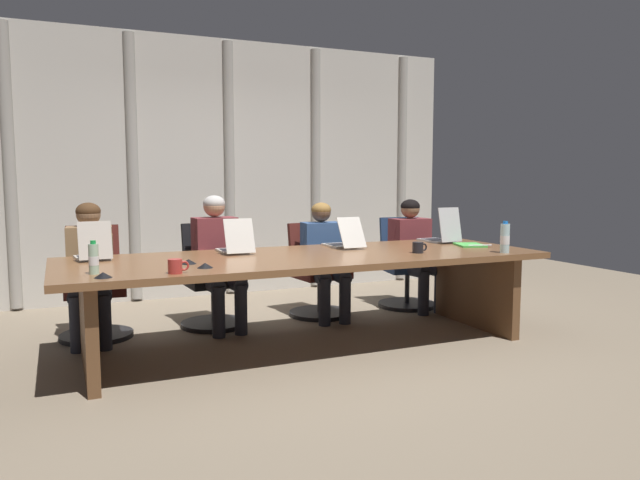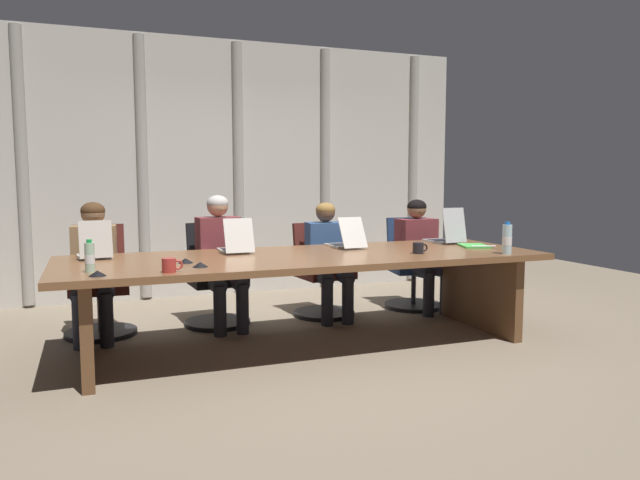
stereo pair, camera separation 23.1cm
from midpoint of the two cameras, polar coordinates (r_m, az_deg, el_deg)
The scene contains 23 objects.
ground_plane at distance 4.90m, azimuth 0.12°, elevation -10.04°, with size 11.16×11.16×0.00m, color #7F705B.
conference_table at distance 4.77m, azimuth 0.12°, elevation -3.15°, with size 3.79×1.29×0.74m.
curtain_backdrop at distance 7.04m, azimuth -7.07°, elevation 6.74°, with size 5.58×0.17×2.90m.
laptop_left_end at distance 4.82m, azimuth -19.40°, elevation -0.98°, with size 0.27×0.37×0.29m.
laptop_left_mid at distance 4.94m, azimuth -6.73°, elevation -0.53°, with size 0.24×0.42×0.29m.
laptop_center at distance 5.25m, azimuth 3.67°, elevation -0.14°, with size 0.23×0.46×0.27m.
laptop_right_mid at distance 5.76m, azimuth 13.00°, elevation 0.37°, with size 0.24×0.42×0.33m.
office_chair_left_end at distance 5.49m, azimuth -19.10°, elevation -4.87°, with size 0.60×0.60×0.94m.
office_chair_left_mid at distance 5.61m, azimuth -8.76°, elevation -4.41°, with size 0.60×0.60×0.93m.
office_chair_center at distance 5.92m, azimuth 1.29°, elevation -3.88°, with size 0.60×0.60×0.90m.
office_chair_right_mid at distance 6.37m, azimuth 9.79°, elevation -3.19°, with size 0.60×0.61×0.93m.
person_left_end at distance 5.28m, azimuth -19.56°, elevation -2.00°, with size 0.40×0.57×1.15m.
person_left_mid at distance 5.42m, azimuth -8.21°, elevation -1.27°, with size 0.41×0.56×1.19m.
person_center at distance 5.73m, azimuth 1.95°, elevation -1.27°, with size 0.40×0.57×1.11m.
person_right_mid at distance 6.20m, azimuth 10.64°, elevation -0.68°, with size 0.43×0.56×1.13m.
water_bottle_primary at distance 5.05m, azimuth 18.65°, elevation 0.06°, with size 0.08×0.08×0.26m.
water_bottle_secondary at distance 4.10m, azimuth -19.58°, elevation -1.59°, with size 0.06×0.06×0.22m.
coffee_mug_near at distance 3.97m, azimuth -12.53°, elevation -2.36°, with size 0.14×0.09×0.09m.
coffee_mug_far at distance 4.91m, azimuth 10.70°, elevation -0.76°, with size 0.13×0.09×0.09m.
conference_mic_left_side at distance 4.17m, azimuth -9.78°, elevation -2.32°, with size 0.11×0.11×0.04m, color black.
conference_mic_middle at distance 3.95m, azimuth -18.87°, elevation -3.02°, with size 0.11×0.11×0.04m, color black.
conference_mic_right_side at distance 4.38m, azimuth -11.21°, elevation -1.94°, with size 0.11×0.11×0.04m, color black.
spiral_notepad at distance 5.50m, azimuth 15.63°, elevation -0.54°, with size 0.30×0.36×0.03m.
Camera 2 is at (-1.59, -4.44, 1.36)m, focal length 33.61 mm.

